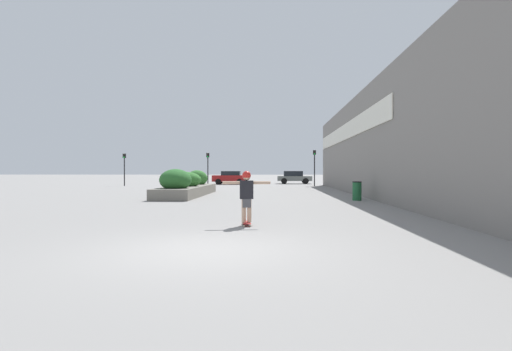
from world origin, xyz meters
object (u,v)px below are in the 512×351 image
car_center_right (378,177)px  traffic_light_left (208,163)px  car_leftmost (294,177)px  car_center_left (230,177)px  trash_bin (357,191)px  skateboard (247,223)px  traffic_light_far_left (124,164)px  skateboarder (247,191)px  traffic_light_right (314,162)px

car_center_right → traffic_light_left: bearing=-77.5°
car_leftmost → car_center_left: bearing=-71.6°
trash_bin → traffic_light_left: (-10.91, 18.90, 1.78)m
trash_bin → car_leftmost: (-1.95, 26.32, 0.30)m
skateboard → traffic_light_far_left: bearing=108.7°
skateboarder → traffic_light_far_left: 32.00m
skateboarder → trash_bin: 10.85m
car_center_right → traffic_light_left: 18.25m
traffic_light_left → skateboarder: bearing=-78.3°
skateboard → car_center_right: car_center_right is taller
car_center_right → traffic_light_right: (-7.13, -3.62, 1.62)m
skateboard → car_leftmost: car_leftmost is taller
skateboarder → traffic_light_left: (-5.90, 28.52, 1.32)m
trash_bin → car_center_right: car_center_right is taller
skateboarder → car_leftmost: skateboarder is taller
skateboarder → trash_bin: (5.00, 9.62, -0.46)m
skateboarder → car_center_left: skateboarder is taller
skateboard → car_center_left: bearing=89.1°
car_center_right → traffic_light_far_left: traffic_light_far_left is taller
skateboard → trash_bin: bearing=54.4°
car_center_left → traffic_light_left: bearing=161.5°
skateboard → trash_bin: size_ratio=0.77×
car_leftmost → traffic_light_far_left: 19.02m
traffic_light_left → traffic_light_right: (10.64, 0.32, 0.16)m
car_leftmost → car_center_left: car_leftmost is taller
traffic_light_left → car_leftmost: bearing=39.6°
skateboard → skateboarder: bearing=81.9°
skateboard → car_center_right: size_ratio=0.19×
traffic_light_right → car_center_right: bearing=26.9°
skateboarder → traffic_light_far_left: (-14.41, 28.54, 1.29)m
traffic_light_right → car_leftmost: bearing=103.3°
skateboard → traffic_light_left: bearing=93.6°
trash_bin → car_center_left: (-9.24, 23.89, 0.29)m
trash_bin → car_leftmost: size_ratio=0.24×
car_center_right → traffic_light_right: size_ratio=1.12×
skateboarder → traffic_light_right: size_ratio=0.40×
car_center_left → traffic_light_far_left: size_ratio=1.17×
trash_bin → car_center_right: size_ratio=0.24×
skateboard → car_leftmost: bearing=77.0°
car_leftmost → traffic_light_far_left: traffic_light_far_left is taller
car_leftmost → car_center_right: 9.47m
trash_bin → traffic_light_far_left: traffic_light_far_left is taller
traffic_light_right → traffic_light_far_left: bearing=-179.1°
skateboarder → traffic_light_right: 29.26m
skateboard → traffic_light_right: size_ratio=0.21×
traffic_light_right → traffic_light_left: bearing=-178.3°
car_leftmost → traffic_light_left: size_ratio=1.21×
car_center_left → car_center_right: car_center_right is taller
car_center_left → skateboarder: bearing=-172.8°
trash_bin → traffic_light_left: bearing=120.0°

